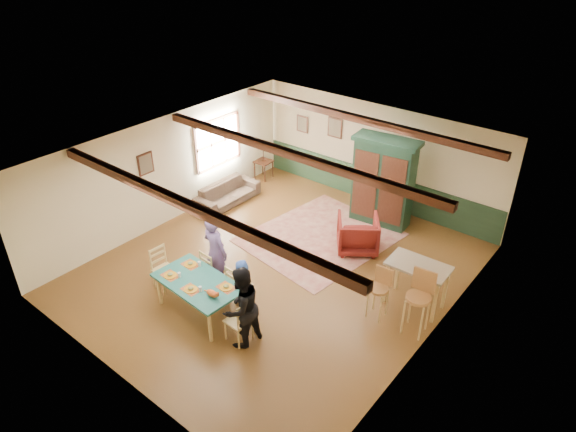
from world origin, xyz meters
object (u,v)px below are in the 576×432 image
Objects in this scene: person_woman at (241,307)px; counter_table at (416,285)px; person_man at (216,252)px; bar_stool_left at (378,294)px; dining_chair_end_right at (239,320)px; table_lamp at (263,153)px; armchair at (358,234)px; person_child at (242,282)px; sofa at (227,193)px; dining_chair_far_right at (240,285)px; armoire at (383,182)px; end_table at (264,169)px; dining_chair_far_left at (214,269)px; cat at (212,293)px; dining_table at (200,297)px; bar_stool_right at (417,304)px; dining_chair_end_left at (165,269)px.

person_woman is 3.48m from counter_table.
person_man reaches higher than bar_stool_left.
table_lamp reaches higher than dining_chair_end_right.
person_woman is at bearing 53.74° from armchair.
person_child reaches higher than sofa.
dining_chair_far_right is 0.41× the size of armoire.
person_child is at bearing -142.89° from counter_table.
dining_chair_far_right is at bearing -53.57° from end_table.
counter_table is at bearing 149.94° from person_woman.
cat is at bearing 139.20° from dining_chair_far_left.
counter_table is (5.86, -0.71, 0.21)m from sofa.
person_child is 0.84× the size of counter_table.
armchair is at bearing -113.18° from dining_chair_far_left.
sofa is (-2.38, 2.78, -0.19)m from dining_chair_far_left.
dining_chair_end_right is 0.55× the size of person_man.
counter_table is at bearing -54.42° from armoire.
person_child is 2.64m from bar_stool_left.
armoire reaches higher than dining_chair_far_left.
dining_chair_far_left reaches higher than dining_table.
armchair is (0.10, 3.84, -0.04)m from dining_chair_end_right.
cat is (-0.68, -0.05, 0.01)m from person_woman.
dining_chair_far_left is at bearing 115.22° from dining_table.
counter_table reaches higher than dining_table.
bar_stool_right is (3.06, 1.36, 0.15)m from person_child.
dining_chair_far_left is 1.00× the size of dining_chair_far_right.
end_table is (-2.93, 5.23, -0.09)m from dining_table.
sofa is (-3.16, 2.76, -0.21)m from person_child.
table_lamp is (-1.82, 5.16, 0.35)m from dining_chair_end_left.
dining_chair_end_right is 2.68m from bar_stool_left.
table_lamp is (-3.36, 4.56, 0.35)m from dining_chair_far_right.
person_man is (-0.77, 0.13, 0.38)m from dining_chair_far_right.
armchair is 0.72× the size of bar_stool_right.
bar_stool_left reaches higher than dining_chair_far_left.
dining_table is 6.00m from end_table.
person_child is at bearing -53.06° from table_lamp.
dining_chair_end_left is 1.69m from person_child.
end_table is 7.16m from bar_stool_right.
dining_chair_far_left is 1.00× the size of dining_chair_end_right.
person_child is 2.79× the size of cat.
person_child is 3.35m from bar_stool_right.
dining_chair_end_left is (-0.77, -0.65, 0.00)m from dining_chair_far_left.
person_child is at bearing -53.06° from end_table.
person_man is at bearing -59.64° from table_lamp.
sofa is at bearing 162.88° from bar_stool_left.
end_table is 0.48× the size of counter_table.
dining_table is at bearing -90.00° from dining_chair_end_left.
person_man is at bearing 26.20° from armchair.
dining_table reaches higher than end_table.
sofa is at bearing -32.48° from armchair.
person_man is 4.06m from bar_stool_right.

